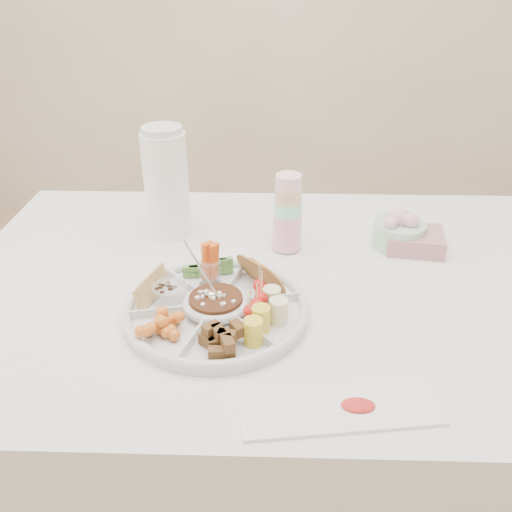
{
  "coord_description": "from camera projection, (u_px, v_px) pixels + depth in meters",
  "views": [
    {
      "loc": [
        -0.02,
        -1.07,
        1.42
      ],
      "look_at": [
        -0.05,
        -0.05,
        0.85
      ],
      "focal_mm": 38.0,
      "sensor_mm": 36.0,
      "label": 1
    }
  ],
  "objects": [
    {
      "name": "floor",
      "position": [
        275.0,
        492.0,
        1.63
      ],
      "size": [
        4.0,
        4.0,
        0.0
      ],
      "primitive_type": "plane",
      "color": "tan",
      "rests_on": "ground"
    },
    {
      "name": "dining_table",
      "position": [
        277.0,
        399.0,
        1.45
      ],
      "size": [
        1.52,
        1.02,
        0.76
      ],
      "primitive_type": "cube",
      "color": "white",
      "rests_on": "floor"
    },
    {
      "name": "party_tray",
      "position": [
        216.0,
        306.0,
        1.12
      ],
      "size": [
        0.46,
        0.46,
        0.04
      ],
      "primitive_type": "cylinder",
      "rotation": [
        0.0,
        0.0,
        0.23
      ],
      "color": "silver",
      "rests_on": "dining_table"
    },
    {
      "name": "bean_dip",
      "position": [
        216.0,
        303.0,
        1.12
      ],
      "size": [
        0.13,
        0.13,
        0.04
      ],
      "primitive_type": "cylinder",
      "rotation": [
        0.0,
        0.0,
        0.23
      ],
      "color": "#572F19",
      "rests_on": "party_tray"
    },
    {
      "name": "tortillas",
      "position": [
        263.0,
        276.0,
        1.19
      ],
      "size": [
        0.12,
        0.12,
        0.06
      ],
      "primitive_type": null,
      "rotation": [
        0.0,
        0.0,
        0.23
      ],
      "color": "#A06F2F",
      "rests_on": "party_tray"
    },
    {
      "name": "carrot_cucumber",
      "position": [
        208.0,
        258.0,
        1.21
      ],
      "size": [
        0.12,
        0.12,
        0.09
      ],
      "primitive_type": null,
      "rotation": [
        0.0,
        0.0,
        0.23
      ],
      "color": "orange",
      "rests_on": "party_tray"
    },
    {
      "name": "pita_raisins",
      "position": [
        159.0,
        287.0,
        1.15
      ],
      "size": [
        0.13,
        0.13,
        0.06
      ],
      "primitive_type": null,
      "rotation": [
        0.0,
        0.0,
        0.23
      ],
      "color": "tan",
      "rests_on": "party_tray"
    },
    {
      "name": "cherries",
      "position": [
        162.0,
        326.0,
        1.04
      ],
      "size": [
        0.13,
        0.13,
        0.04
      ],
      "primitive_type": null,
      "rotation": [
        0.0,
        0.0,
        0.23
      ],
      "color": "gold",
      "rests_on": "party_tray"
    },
    {
      "name": "granola_chunks",
      "position": [
        225.0,
        339.0,
        1.01
      ],
      "size": [
        0.11,
        0.11,
        0.04
      ],
      "primitive_type": null,
      "rotation": [
        0.0,
        0.0,
        0.23
      ],
      "color": "brown",
      "rests_on": "party_tray"
    },
    {
      "name": "banana_tomato",
      "position": [
        276.0,
        303.0,
        1.07
      ],
      "size": [
        0.15,
        0.15,
        0.1
      ],
      "primitive_type": null,
      "rotation": [
        0.0,
        0.0,
        0.23
      ],
      "color": "#D2D067",
      "rests_on": "party_tray"
    },
    {
      "name": "cup_stack",
      "position": [
        288.0,
        213.0,
        1.34
      ],
      "size": [
        0.08,
        0.08,
        0.2
      ],
      "primitive_type": "cylinder",
      "rotation": [
        0.0,
        0.0,
        0.16
      ],
      "color": "white",
      "rests_on": "dining_table"
    },
    {
      "name": "thermos",
      "position": [
        166.0,
        182.0,
        1.39
      ],
      "size": [
        0.15,
        0.15,
        0.3
      ],
      "primitive_type": "cylinder",
      "rotation": [
        0.0,
        0.0,
        -0.37
      ],
      "color": "white",
      "rests_on": "dining_table"
    },
    {
      "name": "flower_bowl",
      "position": [
        400.0,
        229.0,
        1.38
      ],
      "size": [
        0.16,
        0.16,
        0.1
      ],
      "primitive_type": "cylinder",
      "rotation": [
        0.0,
        0.0,
        -0.3
      ],
      "color": "#96C1A4",
      "rests_on": "dining_table"
    },
    {
      "name": "napkin_stack",
      "position": [
        415.0,
        240.0,
        1.38
      ],
      "size": [
        0.16,
        0.14,
        0.05
      ],
      "primitive_type": "cube",
      "rotation": [
        0.0,
        0.0,
        -0.15
      ],
      "color": "#B47885",
      "rests_on": "dining_table"
    },
    {
      "name": "placemat",
      "position": [
        340.0,
        408.0,
        0.9
      ],
      "size": [
        0.35,
        0.16,
        0.01
      ],
      "primitive_type": "cube",
      "rotation": [
        0.0,
        0.0,
        0.14
      ],
      "color": "white",
      "rests_on": "dining_table"
    }
  ]
}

